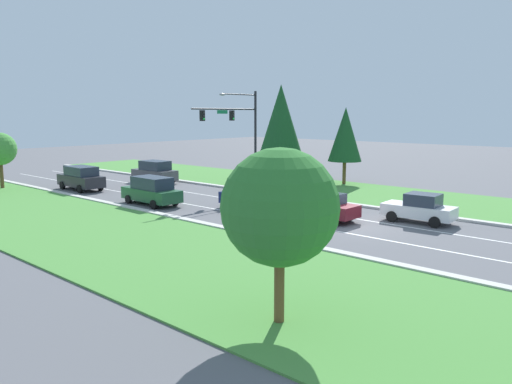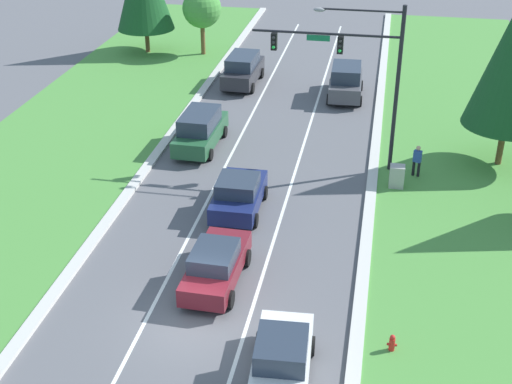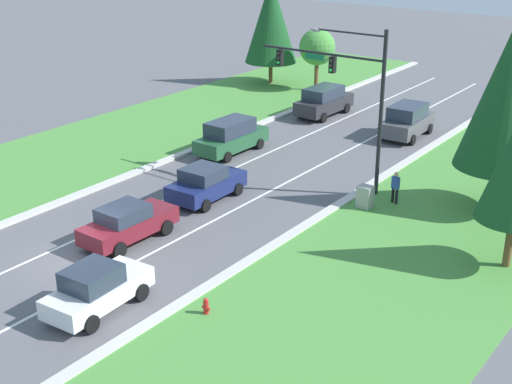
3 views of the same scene
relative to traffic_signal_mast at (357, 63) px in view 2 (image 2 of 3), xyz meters
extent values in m
plane|color=#5B5B60|center=(-4.48, -13.60, -5.48)|extent=(160.00, 160.00, 0.00)
cube|color=beige|center=(1.17, -13.60, -5.40)|extent=(0.50, 90.00, 0.15)
cube|color=beige|center=(-10.13, -13.60, -5.40)|extent=(0.50, 90.00, 0.15)
cube|color=white|center=(-6.28, -13.60, -5.48)|extent=(0.14, 81.00, 0.01)
cube|color=white|center=(-2.68, -13.60, -5.48)|extent=(0.14, 81.00, 0.01)
cylinder|color=black|center=(1.95, 0.01, -1.33)|extent=(0.20, 0.20, 8.30)
cylinder|color=black|center=(-1.55, 0.01, 1.33)|extent=(7.01, 0.12, 0.12)
cube|color=#147042|center=(-1.91, 0.01, 1.11)|extent=(1.10, 0.04, 0.28)
cylinder|color=black|center=(0.02, 0.01, 2.49)|extent=(3.86, 0.09, 0.09)
ellipsoid|color=gray|center=(-1.91, 0.01, 2.44)|extent=(0.56, 0.28, 0.20)
cube|color=black|center=(-0.85, 0.01, 0.83)|extent=(0.28, 0.32, 0.80)
sphere|color=#2D2D2D|center=(-0.85, -0.16, 1.06)|extent=(0.16, 0.16, 0.16)
sphere|color=#2D2D2D|center=(-0.85, -0.16, 0.83)|extent=(0.16, 0.16, 0.16)
sphere|color=#23D647|center=(-0.85, -0.16, 0.60)|extent=(0.16, 0.16, 0.16)
cube|color=black|center=(-4.01, 0.01, 0.83)|extent=(0.28, 0.32, 0.80)
sphere|color=#2D2D2D|center=(-4.01, -0.16, 1.06)|extent=(0.16, 0.16, 0.16)
sphere|color=#2D2D2D|center=(-4.01, -0.16, 0.83)|extent=(0.16, 0.16, 0.16)
sphere|color=#23D647|center=(-4.01, -0.16, 0.60)|extent=(0.16, 0.16, 0.16)
cube|color=#28282D|center=(-7.87, 11.22, -4.68)|extent=(2.02, 4.97, 0.92)
cube|color=#283342|center=(-7.87, 11.10, -3.83)|extent=(1.78, 2.99, 0.78)
cylinder|color=black|center=(-6.90, 12.72, -5.14)|extent=(0.26, 0.69, 0.68)
cylinder|color=black|center=(-8.77, 12.77, -5.14)|extent=(0.26, 0.69, 0.68)
cylinder|color=black|center=(-6.97, 9.67, -5.14)|extent=(0.26, 0.69, 0.68)
cylinder|color=black|center=(-8.84, 9.72, -5.14)|extent=(0.26, 0.69, 0.68)
cube|color=white|center=(-1.08, -15.78, -4.79)|extent=(2.00, 4.25, 0.72)
cube|color=#283342|center=(-1.06, -16.03, -4.07)|extent=(1.69, 1.96, 0.71)
cylinder|color=black|center=(-0.29, -14.44, -5.15)|extent=(0.28, 0.67, 0.66)
cylinder|color=black|center=(-2.01, -14.55, -5.15)|extent=(0.28, 0.67, 0.66)
cube|color=navy|center=(-4.65, -5.41, -4.77)|extent=(2.01, 4.23, 0.77)
cube|color=#283342|center=(-4.64, -5.66, -4.07)|extent=(1.78, 1.91, 0.64)
cylinder|color=black|center=(-3.71, -4.09, -5.16)|extent=(0.25, 0.64, 0.64)
cylinder|color=black|center=(-5.62, -4.12, -5.16)|extent=(0.25, 0.64, 0.64)
cylinder|color=black|center=(-3.67, -6.69, -5.16)|extent=(0.25, 0.64, 0.64)
cylinder|color=black|center=(-5.58, -6.72, -5.16)|extent=(0.25, 0.64, 0.64)
cube|color=#235633|center=(-8.10, 1.04, -4.74)|extent=(1.94, 4.99, 0.84)
cube|color=#283342|center=(-8.10, 0.92, -3.90)|extent=(1.72, 3.01, 0.85)
cylinder|color=black|center=(-7.16, 2.56, -5.16)|extent=(0.25, 0.63, 0.63)
cylinder|color=black|center=(-8.97, 2.59, -5.16)|extent=(0.25, 0.63, 0.63)
cylinder|color=black|center=(-7.22, -0.51, -5.16)|extent=(0.25, 0.63, 0.63)
cylinder|color=black|center=(-9.03, -0.48, -5.16)|extent=(0.25, 0.63, 0.63)
cube|color=#4C4C51|center=(-1.04, 10.05, -4.69)|extent=(2.12, 4.61, 0.92)
cube|color=#283342|center=(-1.04, 9.94, -3.81)|extent=(1.86, 2.79, 0.85)
cylinder|color=black|center=(-0.14, 11.49, -5.15)|extent=(0.26, 0.67, 0.66)
cylinder|color=black|center=(-2.05, 11.42, -5.15)|extent=(0.26, 0.67, 0.66)
cylinder|color=black|center=(-0.03, 8.68, -5.15)|extent=(0.26, 0.67, 0.66)
cylinder|color=black|center=(-1.94, 8.61, -5.15)|extent=(0.26, 0.67, 0.66)
cube|color=maroon|center=(-4.33, -11.06, -4.76)|extent=(1.87, 4.55, 0.74)
cube|color=#283342|center=(-4.34, -11.33, -4.09)|extent=(1.63, 2.07, 0.61)
cylinder|color=black|center=(-3.44, -9.69, -5.13)|extent=(0.26, 0.70, 0.69)
cylinder|color=black|center=(-5.16, -9.64, -5.13)|extent=(0.26, 0.70, 0.69)
cylinder|color=black|center=(-3.50, -12.48, -5.13)|extent=(0.26, 0.70, 0.69)
cylinder|color=black|center=(-5.23, -12.44, -5.13)|extent=(0.26, 0.70, 0.69)
cube|color=#9E9E99|center=(2.31, -1.85, -4.90)|extent=(0.70, 0.60, 1.16)
cylinder|color=black|center=(3.12, -0.48, -5.06)|extent=(0.14, 0.14, 0.84)
cylinder|color=black|center=(3.36, -0.58, -5.06)|extent=(0.14, 0.14, 0.84)
cube|color=#2D4C99|center=(3.24, -0.53, -4.34)|extent=(0.43, 0.34, 0.60)
sphere|color=tan|center=(3.24, -0.53, -3.90)|extent=(0.22, 0.22, 0.22)
cylinder|color=red|center=(2.34, -13.85, -5.20)|extent=(0.20, 0.20, 0.55)
sphere|color=red|center=(2.34, -13.85, -4.87)|extent=(0.18, 0.18, 0.18)
cylinder|color=red|center=(2.22, -13.85, -5.18)|extent=(0.10, 0.09, 0.09)
cylinder|color=red|center=(2.46, -13.85, -5.18)|extent=(0.10, 0.09, 0.09)
cylinder|color=brown|center=(7.41, 1.67, -4.36)|extent=(0.32, 0.32, 2.24)
cylinder|color=brown|center=(-12.07, 16.99, -4.28)|extent=(0.32, 0.32, 2.40)
sphere|color=#47933D|center=(-12.07, 16.99, -2.02)|extent=(2.81, 2.81, 2.81)
cylinder|color=brown|center=(-16.27, 16.73, -4.56)|extent=(0.32, 0.32, 1.84)
camera|label=1|loc=(-29.43, -27.98, 0.98)|focal=35.00mm
camera|label=2|loc=(1.32, -32.88, 10.51)|focal=50.00mm
camera|label=3|loc=(16.76, -30.58, 8.14)|focal=50.00mm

